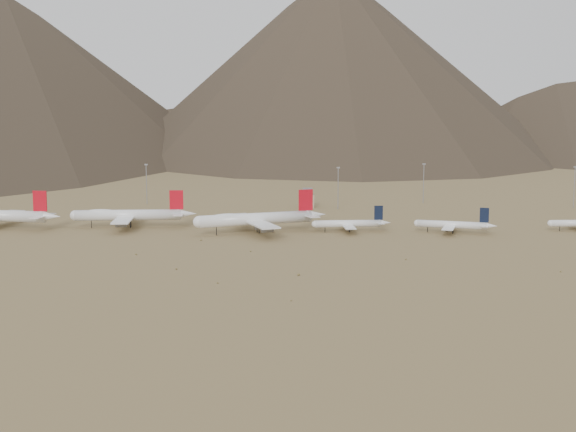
{
  "coord_description": "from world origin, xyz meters",
  "views": [
    {
      "loc": [
        16.09,
        -371.92,
        64.08
      ],
      "look_at": [
        17.57,
        30.0,
        7.33
      ],
      "focal_mm": 50.0,
      "sensor_mm": 36.0,
      "label": 1
    }
  ],
  "objects_px": {
    "widebody_east": "(256,219)",
    "narrowbody_b": "(454,225)",
    "widebody_centre": "(129,215)",
    "narrowbody_a": "(350,224)",
    "control_tower": "(308,199)"
  },
  "relations": [
    {
      "from": "widebody_east",
      "to": "narrowbody_b",
      "type": "bearing_deg",
      "value": -21.94
    },
    {
      "from": "widebody_centre",
      "to": "narrowbody_a",
      "type": "bearing_deg",
      "value": -10.8
    },
    {
      "from": "widebody_east",
      "to": "narrowbody_a",
      "type": "distance_m",
      "value": 47.0
    },
    {
      "from": "widebody_east",
      "to": "narrowbody_a",
      "type": "bearing_deg",
      "value": -17.53
    },
    {
      "from": "narrowbody_a",
      "to": "widebody_east",
      "type": "bearing_deg",
      "value": 179.19
    },
    {
      "from": "narrowbody_a",
      "to": "control_tower",
      "type": "bearing_deg",
      "value": 97.08
    },
    {
      "from": "narrowbody_a",
      "to": "narrowbody_b",
      "type": "relative_size",
      "value": 1.02
    },
    {
      "from": "control_tower",
      "to": "widebody_east",
      "type": "bearing_deg",
      "value": -105.99
    },
    {
      "from": "widebody_centre",
      "to": "widebody_east",
      "type": "xyz_separation_m",
      "value": [
        66.76,
        -17.34,
        0.48
      ]
    },
    {
      "from": "widebody_east",
      "to": "control_tower",
      "type": "bearing_deg",
      "value": 53.32
    },
    {
      "from": "narrowbody_a",
      "to": "widebody_centre",
      "type": "bearing_deg",
      "value": 168.63
    },
    {
      "from": "widebody_centre",
      "to": "narrowbody_b",
      "type": "relative_size",
      "value": 1.65
    },
    {
      "from": "narrowbody_a",
      "to": "control_tower",
      "type": "height_order",
      "value": "narrowbody_a"
    },
    {
      "from": "narrowbody_b",
      "to": "widebody_east",
      "type": "bearing_deg",
      "value": -163.7
    },
    {
      "from": "widebody_east",
      "to": "control_tower",
      "type": "xyz_separation_m",
      "value": [
        28.16,
        98.25,
        -1.83
      ]
    }
  ]
}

